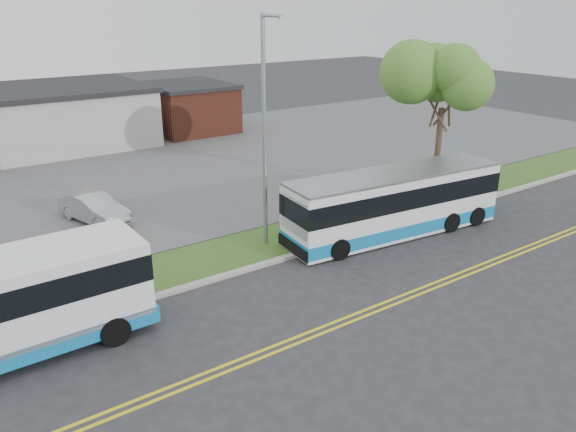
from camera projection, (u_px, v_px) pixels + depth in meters
ground at (239, 289)px, 20.85m from camera, size 140.00×140.00×0.00m
lane_line_north at (300, 336)px, 17.90m from camera, size 70.00×0.12×0.01m
lane_line_south at (306, 340)px, 17.67m from camera, size 70.00×0.12×0.01m
curb at (225, 276)px, 21.66m from camera, size 80.00×0.30×0.15m
verge at (203, 260)px, 23.05m from camera, size 80.00×3.30×0.10m
parking_lot at (97, 178)px, 33.85m from camera, size 80.00×25.00×0.10m
brick_wing at (189, 107)px, 45.69m from camera, size 6.30×7.30×3.90m
tree_east at (444, 82)px, 28.43m from camera, size 5.20×5.20×8.33m
streetlight_near at (265, 127)px, 22.68m from camera, size 0.35×1.53×9.50m
shuttle_bus at (33, 300)px, 16.74m from camera, size 8.17×2.86×3.11m
transit_bus at (394, 203)px, 25.33m from camera, size 10.79×3.46×2.94m
pedestrian at (72, 284)px, 19.11m from camera, size 0.77×0.72×1.76m
parked_car_a at (95, 208)px, 26.75m from camera, size 2.58×4.31×1.34m
grocery_bag_left at (68, 308)px, 19.01m from camera, size 0.32×0.32×0.32m
grocery_bag_right at (82, 297)px, 19.72m from camera, size 0.32×0.32×0.32m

